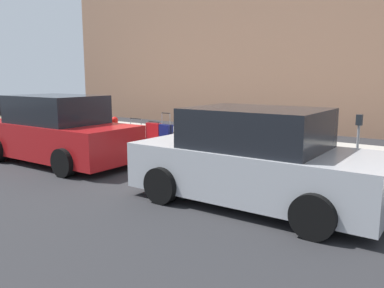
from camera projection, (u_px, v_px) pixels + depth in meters
ground_plane at (156, 160)px, 10.30m from camera, size 40.00×40.00×0.00m
sidewalk_curb at (209, 145)px, 12.27m from camera, size 18.00×5.00×0.14m
suitcase_black_0 at (307, 159)px, 8.40m from camera, size 0.39×0.19×0.61m
suitcase_navy_1 at (288, 152)px, 8.77m from camera, size 0.43×0.21×0.98m
suitcase_red_2 at (266, 150)px, 9.10m from camera, size 0.50×0.24×0.75m
suitcase_teal_3 at (243, 147)px, 9.29m from camera, size 0.40×0.21×0.81m
suitcase_maroon_4 at (228, 148)px, 9.66m from camera, size 0.38×0.21×0.87m
suitcase_olive_5 at (210, 146)px, 9.96m from camera, size 0.51×0.28×0.61m
suitcase_silver_6 at (194, 145)px, 10.27m from camera, size 0.36×0.19×0.82m
suitcase_black_7 at (178, 144)px, 10.46m from camera, size 0.41×0.22×0.57m
suitcase_navy_8 at (166, 138)px, 10.77m from camera, size 0.36×0.22×1.07m
suitcase_red_9 at (154, 136)px, 11.14m from camera, size 0.51×0.21×0.79m
suitcase_teal_10 at (136, 138)px, 11.38m from camera, size 0.49×0.21×0.86m
fire_hydrant at (115, 130)px, 11.98m from camera, size 0.39×0.21×0.83m
bollard_post at (96, 132)px, 12.28m from camera, size 0.13×0.13×0.67m
parking_meter at (358, 136)px, 8.01m from camera, size 0.12×0.09×1.27m
parked_car_silver_0 at (255, 160)px, 6.65m from camera, size 4.29×2.13×1.65m
parked_car_red_1 at (58, 132)px, 9.92m from camera, size 4.45×2.08×1.71m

